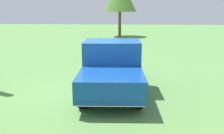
# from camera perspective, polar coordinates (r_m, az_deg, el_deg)

# --- Properties ---
(ground_plane) EXTENTS (80.00, 80.00, 0.00)m
(ground_plane) POSITION_cam_1_polar(r_m,az_deg,el_deg) (10.10, -3.93, -4.82)
(ground_plane) COLOR #5B8C47
(pickup_truck) EXTENTS (5.12, 2.17, 1.78)m
(pickup_truck) POSITION_cam_1_polar(r_m,az_deg,el_deg) (9.84, 0.02, 0.24)
(pickup_truck) COLOR black
(pickup_truck) RESTS_ON ground_plane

